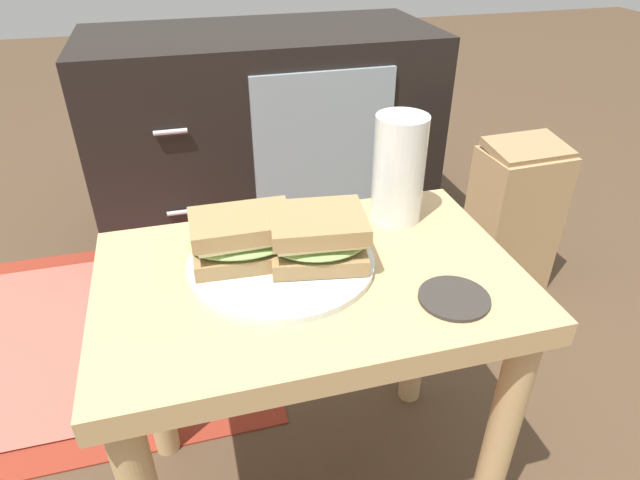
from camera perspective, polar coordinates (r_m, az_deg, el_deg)
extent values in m
cube|color=tan|center=(0.74, -1.03, -4.59)|extent=(0.56, 0.36, 0.04)
cylinder|color=tan|center=(0.89, 18.22, -19.40)|extent=(0.04, 0.04, 0.43)
cylinder|color=tan|center=(0.99, -17.32, -12.41)|extent=(0.04, 0.04, 0.43)
cylinder|color=tan|center=(1.06, 10.21, -7.85)|extent=(0.04, 0.04, 0.43)
cube|color=black|center=(1.65, -5.80, 11.06)|extent=(0.96, 0.44, 0.58)
cube|color=#8C9EA8|center=(1.47, 0.43, 8.89)|extent=(0.37, 0.01, 0.44)
cylinder|color=silver|center=(1.38, -15.38, 10.84)|extent=(0.08, 0.01, 0.01)
cylinder|color=silver|center=(1.47, -14.15, 2.85)|extent=(0.08, 0.01, 0.01)
cube|color=maroon|center=(1.44, -25.38, -9.26)|extent=(0.93, 0.75, 0.01)
cube|color=#BA5B4C|center=(1.44, -25.43, -9.12)|extent=(0.76, 0.62, 0.00)
cylinder|color=silver|center=(0.74, -4.05, -2.27)|extent=(0.25, 0.25, 0.01)
cube|color=#9E7A4C|center=(0.74, -7.94, -1.25)|extent=(0.14, 0.09, 0.02)
ellipsoid|color=#8CB260|center=(0.73, -8.05, 0.00)|extent=(0.15, 0.10, 0.02)
cube|color=beige|center=(0.72, -8.11, 0.74)|extent=(0.12, 0.08, 0.01)
cube|color=#9E7A4C|center=(0.71, -8.20, 1.69)|extent=(0.13, 0.09, 0.02)
cube|color=#9E7A4C|center=(0.73, -0.22, -1.14)|extent=(0.14, 0.12, 0.02)
ellipsoid|color=#8CB260|center=(0.72, -0.23, 0.12)|extent=(0.15, 0.13, 0.02)
cube|color=beige|center=(0.71, -0.23, 0.87)|extent=(0.12, 0.10, 0.01)
cube|color=#9E7A4C|center=(0.71, -0.23, 1.83)|extent=(0.13, 0.11, 0.02)
cylinder|color=silver|center=(0.82, 8.23, 7.35)|extent=(0.08, 0.08, 0.16)
cylinder|color=#B26014|center=(0.83, 8.13, 6.26)|extent=(0.07, 0.07, 0.12)
cylinder|color=white|center=(0.80, 8.50, 10.51)|extent=(0.07, 0.07, 0.01)
cylinder|color=#332D28|center=(0.70, 13.84, -5.92)|extent=(0.09, 0.09, 0.01)
cube|color=tan|center=(1.47, 19.43, 1.91)|extent=(0.20, 0.15, 0.37)
cube|color=#987950|center=(1.39, 20.90, 8.93)|extent=(0.19, 0.13, 0.04)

